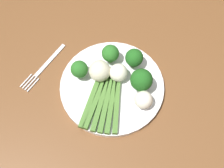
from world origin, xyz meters
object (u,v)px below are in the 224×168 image
Objects in this scene: broccoli_back at (110,54)px; plate at (112,86)px; broccoli_front at (141,80)px; broccoli_back_right at (79,69)px; cauliflower_outer_edge at (120,73)px; dining_table at (114,107)px; cauliflower_front_left at (144,100)px; broccoli_near_center at (134,58)px; asparagus_bundle at (104,102)px; fork at (44,67)px; cauliflower_left at (100,71)px.

plate is at bearing 109.94° from broccoli_back.
broccoli_front reaches higher than broccoli_back_right.
dining_table is at bearing 84.39° from cauliflower_outer_edge.
cauliflower_outer_edge is (0.07, -0.05, 0.00)m from cauliflower_front_left.
broccoli_back is (0.06, 0.00, -0.00)m from broccoli_near_center.
asparagus_bundle is 0.96× the size of fork.
broccoli_front reaches higher than cauliflower_outer_edge.
broccoli_back is at bearing -132.47° from broccoli_back_right.
broccoli_near_center is 0.35× the size of fork.
plate is 4.66× the size of broccoli_near_center.
dining_table is 25.97× the size of cauliflower_left.
asparagus_bundle is 0.10m from cauliflower_front_left.
broccoli_back reaches higher than cauliflower_outer_edge.
broccoli_front is 0.41× the size of fork.
cauliflower_left is at bearing -166.43° from broccoli_back_right.
asparagus_bundle is 2.87× the size of broccoli_back.
broccoli_back_right is 1.19× the size of cauliflower_front_left.
cauliflower_outer_edge is (0.02, 0.05, -0.01)m from broccoli_near_center.
cauliflower_outer_edge is (-0.01, -0.03, 0.03)m from plate.
broccoli_front is 1.45× the size of cauliflower_outer_edge.
cauliflower_left is 1.23× the size of cauliflower_front_left.
cauliflower_outer_edge is (-0.05, -0.01, -0.00)m from cauliflower_left.
broccoli_near_center is at bearing 157.40° from asparagus_bundle.
broccoli_near_center reaches higher than cauliflower_outer_edge.
fork is at bearing -1.44° from plate.
cauliflower_left is (0.01, 0.05, -0.00)m from broccoli_back.
broccoli_back_right is at bearing 30.00° from broccoli_near_center.
broccoli_back is (0.02, -0.12, 0.03)m from asparagus_bundle.
dining_table is 21.11× the size of broccoli_front.
broccoli_back_right is at bearing -129.64° from asparagus_bundle.
plate is 5.68× the size of cauliflower_outer_edge.
asparagus_bundle is at bearing 42.34° from broccoli_front.
cauliflower_outer_edge is at bearing -95.61° from dining_table.
broccoli_front reaches higher than fork.
broccoli_front is at bearing -159.70° from dining_table.
broccoli_front is (-0.07, -0.07, 0.03)m from asparagus_bundle.
cauliflower_left is at bearing 12.45° from cauliflower_outer_edge.
plate is 0.09m from broccoli_near_center.
cauliflower_front_left reaches higher than asparagus_bundle.
cauliflower_front_left reaches higher than dining_table.
broccoli_back_right is 0.17m from cauliflower_front_left.
broccoli_near_center is (-0.04, -0.13, 0.03)m from asparagus_bundle.
fork is (0.20, 0.02, -0.04)m from cauliflower_outer_edge.
broccoli_front reaches higher than dining_table.
broccoli_back_right is at bearing -2.25° from plate.
asparagus_bundle is at bearing 73.10° from dining_table.
dining_table is 26.75× the size of broccoli_back_right.
cauliflower_left reaches higher than asparagus_bundle.
cauliflower_left is (0.07, 0.06, -0.01)m from broccoli_near_center.
cauliflower_front_left is 0.27× the size of fork.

